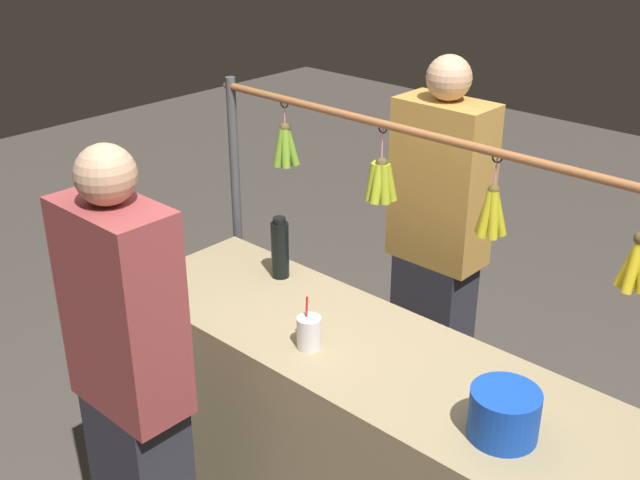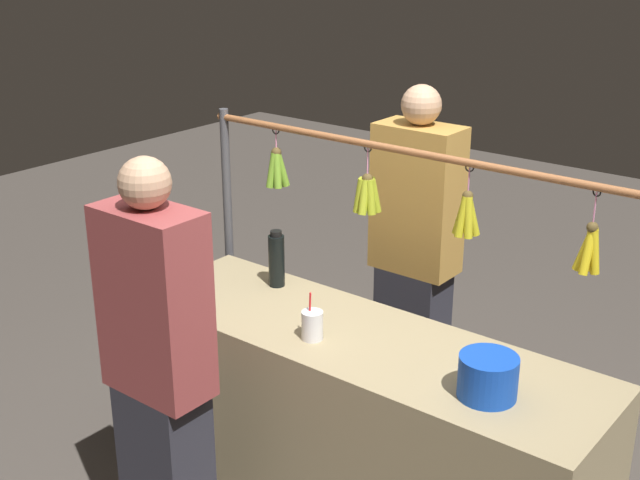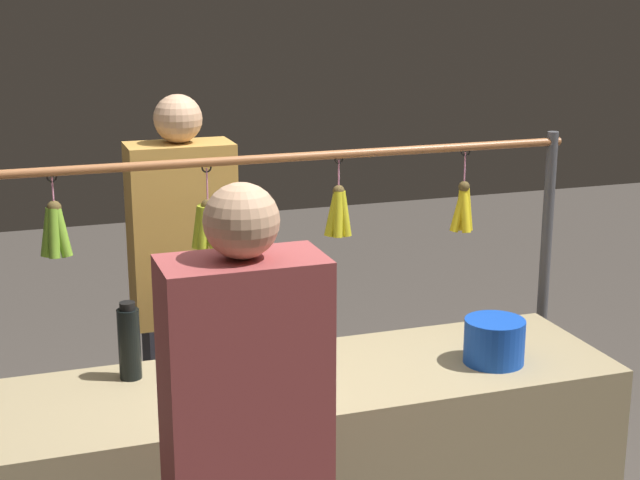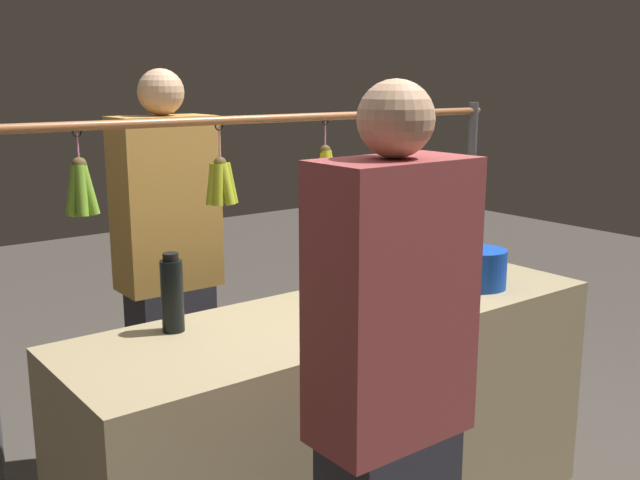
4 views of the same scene
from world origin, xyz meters
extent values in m
cube|color=tan|center=(0.00, 0.00, 0.44)|extent=(2.07, 0.63, 0.89)
cylinder|color=#4C4C51|center=(-1.13, -0.42, 0.80)|extent=(0.04, 0.04, 1.60)
cylinder|color=#9E6038|center=(0.00, -0.42, 1.56)|extent=(2.32, 0.03, 0.03)
torus|color=black|center=(-0.74, -0.42, 1.54)|extent=(0.04, 0.02, 0.04)
cylinder|color=pink|center=(-0.74, -0.42, 1.47)|extent=(0.01, 0.01, 0.14)
sphere|color=brown|center=(-0.74, -0.42, 1.41)|extent=(0.04, 0.04, 0.04)
cylinder|color=yellow|center=(-0.73, -0.41, 1.32)|extent=(0.08, 0.04, 0.18)
cylinder|color=yellow|center=(-0.74, -0.40, 1.32)|extent=(0.04, 0.08, 0.18)
cylinder|color=yellow|center=(-0.76, -0.42, 1.32)|extent=(0.06, 0.04, 0.18)
cylinder|color=yellow|center=(-0.74, -0.43, 1.32)|extent=(0.03, 0.06, 0.18)
torus|color=black|center=(-0.23, -0.42, 1.54)|extent=(0.04, 0.01, 0.04)
cylinder|color=pink|center=(-0.23, -0.42, 1.48)|extent=(0.01, 0.01, 0.12)
sphere|color=brown|center=(-0.23, -0.42, 1.42)|extent=(0.04, 0.04, 0.04)
cylinder|color=gold|center=(-0.21, -0.41, 1.34)|extent=(0.07, 0.04, 0.17)
cylinder|color=gold|center=(-0.22, -0.40, 1.34)|extent=(0.05, 0.06, 0.18)
cylinder|color=gold|center=(-0.24, -0.40, 1.34)|extent=(0.05, 0.05, 0.18)
cylinder|color=gold|center=(-0.24, -0.43, 1.34)|extent=(0.07, 0.06, 0.18)
cylinder|color=gold|center=(-0.22, -0.44, 1.34)|extent=(0.05, 0.07, 0.18)
torus|color=black|center=(0.27, -0.42, 1.54)|extent=(0.04, 0.01, 0.04)
cylinder|color=pink|center=(0.27, -0.42, 1.47)|extent=(0.01, 0.01, 0.14)
sphere|color=brown|center=(0.27, -0.42, 1.41)|extent=(0.05, 0.05, 0.05)
cylinder|color=#A6B526|center=(0.30, -0.42, 1.33)|extent=(0.06, 0.04, 0.16)
cylinder|color=#A6B526|center=(0.29, -0.39, 1.33)|extent=(0.05, 0.05, 0.16)
cylinder|color=#A6B526|center=(0.26, -0.39, 1.33)|extent=(0.05, 0.07, 0.16)
cylinder|color=#A6B526|center=(0.24, -0.40, 1.33)|extent=(0.06, 0.05, 0.16)
cylinder|color=#A6B526|center=(0.24, -0.43, 1.33)|extent=(0.06, 0.05, 0.16)
cylinder|color=#A6B526|center=(0.26, -0.45, 1.33)|extent=(0.04, 0.06, 0.16)
cylinder|color=#A6B526|center=(0.28, -0.44, 1.33)|extent=(0.05, 0.05, 0.16)
torus|color=black|center=(0.79, -0.42, 1.54)|extent=(0.04, 0.02, 0.04)
cylinder|color=pink|center=(0.79, -0.42, 1.49)|extent=(0.01, 0.01, 0.10)
sphere|color=brown|center=(0.79, -0.42, 1.44)|extent=(0.05, 0.05, 0.05)
cylinder|color=#6FA22C|center=(0.81, -0.42, 1.35)|extent=(0.06, 0.04, 0.17)
cylinder|color=#6FA22C|center=(0.80, -0.39, 1.35)|extent=(0.05, 0.07, 0.17)
cylinder|color=#6FA22C|center=(0.77, -0.40, 1.35)|extent=(0.06, 0.06, 0.18)
cylinder|color=#6FA22C|center=(0.77, -0.43, 1.35)|extent=(0.07, 0.07, 0.18)
cylinder|color=#6FA22C|center=(0.80, -0.44, 1.35)|extent=(0.04, 0.07, 0.17)
cylinder|color=black|center=(0.59, -0.18, 1.01)|extent=(0.07, 0.07, 0.24)
cylinder|color=black|center=(0.59, -0.18, 1.14)|extent=(0.05, 0.05, 0.02)
cylinder|color=blue|center=(-0.62, 0.09, 0.97)|extent=(0.21, 0.21, 0.16)
cylinder|color=silver|center=(0.14, 0.13, 0.95)|extent=(0.09, 0.09, 0.12)
cylinder|color=red|center=(0.15, 0.13, 0.99)|extent=(0.01, 0.02, 0.20)
cube|color=#2D2D38|center=(0.28, -0.86, 0.42)|extent=(0.33, 0.23, 0.83)
cube|color=#BF8C3F|center=(0.28, -0.86, 1.20)|extent=(0.42, 0.23, 0.73)
sphere|color=tan|center=(0.28, -0.86, 1.66)|extent=(0.19, 0.19, 0.19)
cube|color=#993F3F|center=(0.42, 0.68, 1.17)|extent=(0.41, 0.22, 0.71)
sphere|color=tan|center=(0.42, 0.68, 1.62)|extent=(0.19, 0.19, 0.19)
camera|label=1|loc=(-1.49, 1.83, 2.41)|focal=43.87mm
camera|label=2|loc=(-1.76, 2.47, 2.45)|focal=47.23mm
camera|label=3|loc=(0.97, 2.87, 2.17)|focal=54.30mm
camera|label=4|loc=(1.63, 1.97, 1.71)|focal=41.47mm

